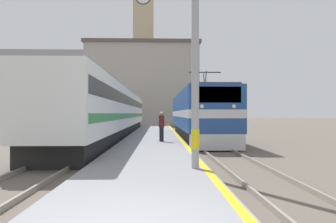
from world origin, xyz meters
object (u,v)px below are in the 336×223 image
catenary_mast (197,22)px  person_on_platform (162,126)px  clock_tower (144,42)px  locomotive_train (197,115)px  passenger_train (115,111)px

catenary_mast → person_on_platform: bearing=96.0°
catenary_mast → clock_tower: clock_tower is taller
locomotive_train → catenary_mast: catenary_mast is taller
person_on_platform → clock_tower: (-3.05, 42.88, 14.40)m
passenger_train → person_on_platform: size_ratio=19.72×
clock_tower → locomotive_train: bearing=-81.2°
locomotive_train → person_on_platform: (-2.75, -5.54, -0.65)m
passenger_train → catenary_mast: catenary_mast is taller
person_on_platform → clock_tower: bearing=94.1°
passenger_train → person_on_platform: bearing=-64.9°
passenger_train → person_on_platform: (3.92, -8.35, -0.94)m
catenary_mast → person_on_platform: size_ratio=5.06×
passenger_train → clock_tower: bearing=88.6°
locomotive_train → clock_tower: clock_tower is taller
locomotive_train → passenger_train: size_ratio=0.52×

